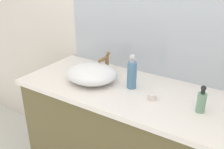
{
  "coord_description": "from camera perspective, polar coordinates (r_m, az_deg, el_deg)",
  "views": [
    {
      "loc": [
        0.63,
        -0.86,
        1.64
      ],
      "look_at": [
        -0.15,
        0.37,
        0.99
      ],
      "focal_mm": 40.45,
      "sensor_mm": 36.0,
      "label": 1
    }
  ],
  "objects": [
    {
      "name": "candle_jar",
      "position": [
        1.49,
        9.07,
        -4.91
      ],
      "size": [
        0.05,
        0.05,
        0.04
      ],
      "primitive_type": "cylinder",
      "color": "silver",
      "rests_on": "vanity_counter"
    },
    {
      "name": "faucet",
      "position": [
        1.8,
        -1.38,
        3.08
      ],
      "size": [
        0.03,
        0.13,
        0.15
      ],
      "color": "brown",
      "rests_on": "vanity_counter"
    },
    {
      "name": "perfume_bottle",
      "position": [
        1.57,
        4.51,
        0.17
      ],
      "size": [
        0.06,
        0.06,
        0.22
      ],
      "color": "teal",
      "rests_on": "vanity_counter"
    },
    {
      "name": "vanity_counter",
      "position": [
        1.84,
        4.57,
        -16.17
      ],
      "size": [
        1.52,
        0.6,
        0.91
      ],
      "color": "brown",
      "rests_on": "ground"
    },
    {
      "name": "soap_dispenser",
      "position": [
        1.41,
        19.56,
        -5.67
      ],
      "size": [
        0.05,
        0.05,
        0.16
      ],
      "color": "gray",
      "rests_on": "vanity_counter"
    },
    {
      "name": "bathroom_wall_rear",
      "position": [
        1.75,
        10.64,
        12.53
      ],
      "size": [
        6.0,
        0.06,
        2.6
      ],
      "primitive_type": "cube",
      "color": "silver",
      "rests_on": "ground"
    },
    {
      "name": "sink_basin",
      "position": [
        1.68,
        -4.63,
        0.23
      ],
      "size": [
        0.35,
        0.31,
        0.11
      ],
      "primitive_type": "ellipsoid",
      "color": "white",
      "rests_on": "vanity_counter"
    }
  ]
}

